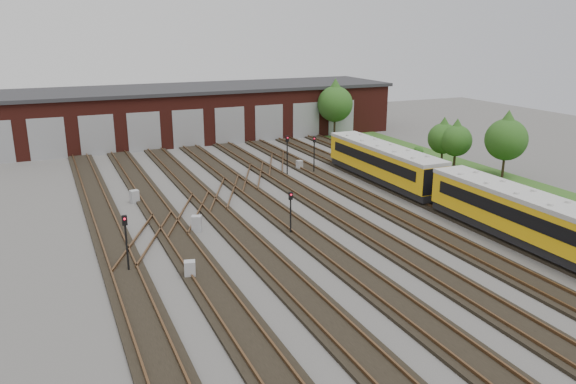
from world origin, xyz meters
name	(u,v)px	position (x,y,z in m)	size (l,w,h in m)	color
ground	(352,245)	(0.00, 0.00, 0.00)	(120.00, 120.00, 0.00)	#474542
track_network	(345,241)	(-0.17, 0.59, 0.11)	(30.40, 70.00, 0.33)	black
maintenance_shed	(192,112)	(-0.01, 39.97, 3.20)	(51.00, 12.50, 6.35)	#4A1812
grass_verge	(476,177)	(19.00, 10.00, 0.03)	(8.00, 55.00, 0.05)	#29531B
metro_train	(522,215)	(10.00, -4.13, 1.91)	(2.75, 46.94, 3.08)	black
signal_mast_0	(126,236)	(-13.75, 1.46, 2.20)	(0.29, 0.27, 3.43)	black
signal_mast_1	(291,207)	(-2.86, 3.27, 1.93)	(0.27, 0.25, 2.99)	black
signal_mast_2	(287,150)	(3.39, 18.03, 2.37)	(0.28, 0.26, 3.73)	black
signal_mast_3	(314,150)	(5.94, 17.48, 2.25)	(0.31, 0.30, 3.54)	black
relay_cabinet_0	(190,270)	(-10.74, -0.68, 0.51)	(0.61, 0.51, 1.02)	#A0A1A4
relay_cabinet_1	(135,197)	(-11.27, 14.74, 0.53)	(0.63, 0.53, 1.05)	#A0A1A4
relay_cabinet_2	(197,224)	(-8.45, 6.47, 0.55)	(0.67, 0.55, 1.11)	#A0A1A4
relay_cabinet_3	(299,165)	(5.26, 19.30, 0.46)	(0.55, 0.46, 0.92)	#A0A1A4
relay_cabinet_4	(346,158)	(10.83, 19.90, 0.56)	(0.67, 0.56, 1.11)	#A0A1A4
tree_0	(335,100)	(16.53, 32.99, 4.73)	(4.44, 4.44, 7.36)	#2F2315
tree_1	(444,135)	(18.78, 14.71, 3.23)	(3.03, 3.03, 5.02)	#2F2315
tree_2	(507,135)	(21.18, 8.94, 4.05)	(3.81, 3.81, 6.31)	#2F2315
tree_3	(456,137)	(19.19, 13.31, 3.23)	(3.04, 3.04, 5.04)	#2F2315
bush_0	(559,202)	(17.47, -0.58, 0.81)	(1.62, 1.62, 1.62)	#1B4012
bush_1	(368,137)	(18.30, 27.86, 0.70)	(1.39, 1.39, 1.39)	#1B4012
bush_2	(418,150)	(20.00, 20.14, 0.55)	(1.10, 1.10, 1.10)	#1B4012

